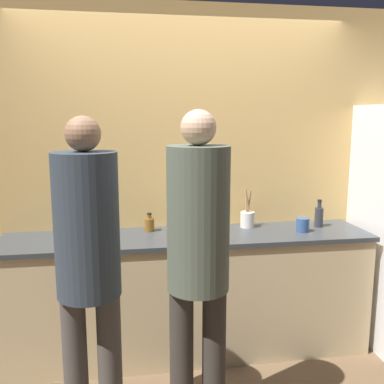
{
  "coord_description": "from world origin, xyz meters",
  "views": [
    {
      "loc": [
        -0.45,
        -2.67,
        1.76
      ],
      "look_at": [
        0.0,
        0.13,
        1.27
      ],
      "focal_mm": 40.0,
      "sensor_mm": 36.0,
      "label": 1
    }
  ],
  "objects_px": {
    "bottle_dark": "(319,216)",
    "fruit_bowl": "(197,228)",
    "bottle_amber": "(149,224)",
    "person_center": "(198,253)",
    "person_left": "(88,259)",
    "cup_blue": "(303,225)",
    "utensil_crock": "(247,219)"
  },
  "relations": [
    {
      "from": "cup_blue",
      "to": "person_left",
      "type": "bearing_deg",
      "value": -152.75
    },
    {
      "from": "fruit_bowl",
      "to": "bottle_dark",
      "type": "relative_size",
      "value": 1.51
    },
    {
      "from": "bottle_amber",
      "to": "bottle_dark",
      "type": "bearing_deg",
      "value": -3.19
    },
    {
      "from": "person_center",
      "to": "bottle_amber",
      "type": "bearing_deg",
      "value": 100.85
    },
    {
      "from": "fruit_bowl",
      "to": "bottle_dark",
      "type": "bearing_deg",
      "value": 5.26
    },
    {
      "from": "fruit_bowl",
      "to": "cup_blue",
      "type": "bearing_deg",
      "value": -2.13
    },
    {
      "from": "cup_blue",
      "to": "bottle_dark",
      "type": "bearing_deg",
      "value": 33.1
    },
    {
      "from": "bottle_dark",
      "to": "cup_blue",
      "type": "height_order",
      "value": "bottle_dark"
    },
    {
      "from": "person_left",
      "to": "bottle_dark",
      "type": "height_order",
      "value": "person_left"
    },
    {
      "from": "utensil_crock",
      "to": "bottle_amber",
      "type": "bearing_deg",
      "value": 179.87
    },
    {
      "from": "person_center",
      "to": "utensil_crock",
      "type": "distance_m",
      "value": 1.16
    },
    {
      "from": "fruit_bowl",
      "to": "utensil_crock",
      "type": "relative_size",
      "value": 1.1
    },
    {
      "from": "person_center",
      "to": "bottle_amber",
      "type": "height_order",
      "value": "person_center"
    },
    {
      "from": "person_left",
      "to": "fruit_bowl",
      "type": "xyz_separation_m",
      "value": [
        0.7,
        0.81,
        -0.07
      ]
    },
    {
      "from": "person_left",
      "to": "bottle_amber",
      "type": "relative_size",
      "value": 12.61
    },
    {
      "from": "person_left",
      "to": "person_center",
      "type": "xyz_separation_m",
      "value": [
        0.57,
        -0.05,
        0.02
      ]
    },
    {
      "from": "person_center",
      "to": "bottle_dark",
      "type": "relative_size",
      "value": 8.35
    },
    {
      "from": "person_center",
      "to": "fruit_bowl",
      "type": "xyz_separation_m",
      "value": [
        0.14,
        0.85,
        -0.09
      ]
    },
    {
      "from": "person_left",
      "to": "person_center",
      "type": "bearing_deg",
      "value": -4.63
    },
    {
      "from": "person_left",
      "to": "utensil_crock",
      "type": "height_order",
      "value": "person_left"
    },
    {
      "from": "bottle_dark",
      "to": "fruit_bowl",
      "type": "bearing_deg",
      "value": -174.74
    },
    {
      "from": "person_left",
      "to": "cup_blue",
      "type": "distance_m",
      "value": 1.7
    },
    {
      "from": "fruit_bowl",
      "to": "utensil_crock",
      "type": "distance_m",
      "value": 0.46
    },
    {
      "from": "person_left",
      "to": "fruit_bowl",
      "type": "height_order",
      "value": "person_left"
    },
    {
      "from": "person_left",
      "to": "person_center",
      "type": "distance_m",
      "value": 0.57
    },
    {
      "from": "person_left",
      "to": "utensil_crock",
      "type": "bearing_deg",
      "value": 40.49
    },
    {
      "from": "fruit_bowl",
      "to": "utensil_crock",
      "type": "bearing_deg",
      "value": 20.79
    },
    {
      "from": "person_left",
      "to": "utensil_crock",
      "type": "xyz_separation_m",
      "value": [
        1.13,
        0.97,
        -0.06
      ]
    },
    {
      "from": "bottle_dark",
      "to": "person_center",
      "type": "bearing_deg",
      "value": -140.04
    },
    {
      "from": "person_left",
      "to": "person_center",
      "type": "relative_size",
      "value": 0.98
    },
    {
      "from": "bottle_amber",
      "to": "bottle_dark",
      "type": "height_order",
      "value": "bottle_dark"
    },
    {
      "from": "utensil_crock",
      "to": "bottle_amber",
      "type": "height_order",
      "value": "utensil_crock"
    }
  ]
}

